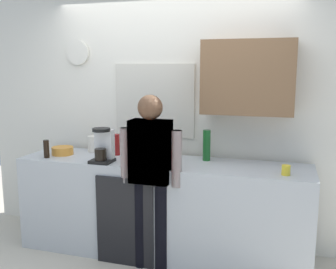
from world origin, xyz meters
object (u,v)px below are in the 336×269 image
at_px(coffee_maker, 103,147).
at_px(dish_soap, 147,152).
at_px(mixing_bowl, 63,151).
at_px(bottle_green_wine, 207,145).
at_px(cup_yellow_cup, 286,170).
at_px(storage_canister, 94,144).
at_px(bottle_dark_sauce, 46,149).
at_px(person_at_sink, 151,168).
at_px(person_guest, 151,168).
at_px(bottle_red_vinegar, 117,145).
at_px(bottle_amber_beer, 163,149).

relative_size(coffee_maker, dish_soap, 1.83).
bearing_deg(mixing_bowl, bottle_green_wine, 7.11).
bearing_deg(dish_soap, bottle_green_wine, 12.71).
height_order(cup_yellow_cup, storage_canister, storage_canister).
xyz_separation_m(bottle_green_wine, bottle_dark_sauce, (-1.55, -0.36, -0.06)).
bearing_deg(cup_yellow_cup, person_at_sink, -172.64).
height_order(person_at_sink, person_guest, same).
height_order(bottle_red_vinegar, person_at_sink, person_at_sink).
bearing_deg(mixing_bowl, dish_soap, 3.55).
height_order(bottle_green_wine, person_guest, person_guest).
relative_size(cup_yellow_cup, storage_canister, 0.50).
bearing_deg(bottle_red_vinegar, bottle_dark_sauce, -153.21).
distance_m(bottle_green_wine, person_guest, 0.64).
bearing_deg(mixing_bowl, bottle_amber_beer, 2.87).
bearing_deg(person_at_sink, bottle_dark_sauce, 176.12).
height_order(cup_yellow_cup, mixing_bowl, cup_yellow_cup).
bearing_deg(bottle_green_wine, dish_soap, -167.29).
xyz_separation_m(bottle_red_vinegar, cup_yellow_cup, (1.67, -0.28, -0.07)).
distance_m(coffee_maker, person_at_sink, 0.55).
bearing_deg(bottle_amber_beer, bottle_dark_sauce, -168.91).
height_order(bottle_amber_beer, person_at_sink, person_at_sink).
bearing_deg(mixing_bowl, bottle_red_vinegar, 14.55).
height_order(bottle_dark_sauce, storage_canister, bottle_dark_sauce).
xyz_separation_m(bottle_green_wine, person_guest, (-0.41, -0.47, -0.14)).
bearing_deg(bottle_amber_beer, bottle_red_vinegar, 170.51).
bearing_deg(bottle_green_wine, mixing_bowl, -172.89).
distance_m(person_at_sink, person_guest, 0.00).
xyz_separation_m(person_at_sink, person_guest, (0.00, 0.00, 0.00)).
xyz_separation_m(cup_yellow_cup, person_guest, (-1.15, -0.15, -0.03)).
height_order(bottle_red_vinegar, person_guest, person_guest).
bearing_deg(cup_yellow_cup, bottle_amber_beer, 170.64).
bearing_deg(coffee_maker, bottle_green_wine, 20.34).
height_order(coffee_maker, dish_soap, coffee_maker).
bearing_deg(coffee_maker, bottle_red_vinegar, 89.65).
distance_m(bottle_red_vinegar, dish_soap, 0.37).
distance_m(cup_yellow_cup, dish_soap, 1.32).
distance_m(cup_yellow_cup, storage_canister, 2.00).
xyz_separation_m(coffee_maker, dish_soap, (0.36, 0.22, -0.07)).
relative_size(bottle_green_wine, person_guest, 0.19).
bearing_deg(person_guest, bottle_dark_sauce, 1.14).
height_order(bottle_red_vinegar, dish_soap, bottle_red_vinegar).
relative_size(bottle_red_vinegar, mixing_bowl, 1.00).
relative_size(dish_soap, person_at_sink, 0.11).
relative_size(bottle_amber_beer, bottle_red_vinegar, 1.05).
height_order(mixing_bowl, dish_soap, dish_soap).
distance_m(storage_canister, person_guest, 0.97).
bearing_deg(person_guest, dish_soap, -58.35).
relative_size(coffee_maker, person_guest, 0.21).
height_order(mixing_bowl, person_at_sink, person_at_sink).
distance_m(bottle_red_vinegar, person_at_sink, 0.68).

